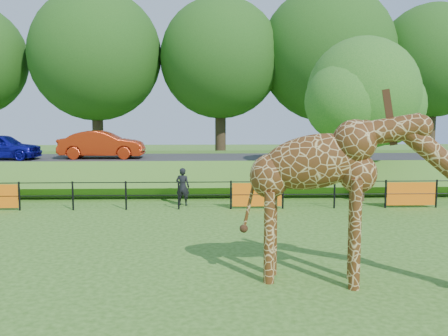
# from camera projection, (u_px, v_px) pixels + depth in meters

# --- Properties ---
(ground) EXTENTS (90.00, 90.00, 0.00)m
(ground) POSITION_uv_depth(u_px,v_px,m) (159.00, 280.00, 11.13)
(ground) COLOR #315C17
(ground) RESTS_ON ground
(giraffe) EXTENTS (5.29, 2.13, 3.72)m
(giraffe) POSITION_uv_depth(u_px,v_px,m) (363.00, 200.00, 10.61)
(giraffe) COLOR #532D11
(giraffe) RESTS_ON ground
(perimeter_fence) EXTENTS (28.07, 0.10, 1.10)m
(perimeter_fence) POSITION_uv_depth(u_px,v_px,m) (179.00, 195.00, 19.01)
(perimeter_fence) COLOR black
(perimeter_fence) RESTS_ON ground
(embankment) EXTENTS (40.00, 9.00, 1.30)m
(embankment) POSITION_uv_depth(u_px,v_px,m) (186.00, 170.00, 26.44)
(embankment) COLOR #315C17
(embankment) RESTS_ON ground
(road) EXTENTS (40.00, 5.00, 0.12)m
(road) POSITION_uv_depth(u_px,v_px,m) (185.00, 159.00, 24.87)
(road) COLOR #2A2A2C
(road) RESTS_ON embankment
(car_blue) EXTENTS (3.77, 1.80, 1.24)m
(car_blue) POSITION_uv_depth(u_px,v_px,m) (2.00, 147.00, 23.95)
(car_blue) COLOR #1514A5
(car_blue) RESTS_ON road
(car_red) EXTENTS (4.12, 1.47, 1.35)m
(car_red) POSITION_uv_depth(u_px,v_px,m) (102.00, 145.00, 24.50)
(car_red) COLOR #B72B0D
(car_red) RESTS_ON road
(visitor) EXTENTS (0.62, 0.48, 1.51)m
(visitor) POSITION_uv_depth(u_px,v_px,m) (183.00, 187.00, 19.78)
(visitor) COLOR black
(visitor) RESTS_ON ground
(tree_east) EXTENTS (5.40, 4.71, 6.76)m
(tree_east) POSITION_uv_depth(u_px,v_px,m) (365.00, 98.00, 20.47)
(tree_east) COLOR #342617
(tree_east) RESTS_ON ground
(bg_tree_line) EXTENTS (37.30, 8.80, 11.82)m
(bg_tree_line) POSITION_uv_depth(u_px,v_px,m) (219.00, 57.00, 32.22)
(bg_tree_line) COLOR #342617
(bg_tree_line) RESTS_ON ground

